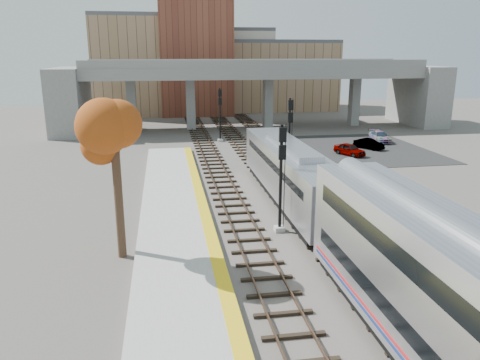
{
  "coord_description": "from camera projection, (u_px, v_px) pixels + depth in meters",
  "views": [
    {
      "loc": [
        -7.7,
        -20.7,
        10.46
      ],
      "look_at": [
        -3.04,
        8.0,
        2.5
      ],
      "focal_mm": 35.0,
      "sensor_mm": 36.0,
      "label": 1
    }
  ],
  "objects": [
    {
      "name": "ground",
      "position": [
        324.0,
        266.0,
        23.66
      ],
      "size": [
        160.0,
        160.0,
        0.0
      ],
      "primitive_type": "plane",
      "color": "#47423D",
      "rests_on": "ground"
    },
    {
      "name": "platform",
      "position": [
        180.0,
        274.0,
        22.49
      ],
      "size": [
        4.5,
        60.0,
        0.35
      ],
      "primitive_type": "cube",
      "color": "#9E9E99",
      "rests_on": "ground"
    },
    {
      "name": "yellow_strip",
      "position": [
        220.0,
        267.0,
        22.74
      ],
      "size": [
        0.7,
        60.0,
        0.01
      ],
      "primitive_type": "cube",
      "color": "yellow",
      "rests_on": "platform"
    },
    {
      "name": "tracks",
      "position": [
        282.0,
        193.0,
        35.68
      ],
      "size": [
        10.7,
        95.0,
        0.25
      ],
      "color": "black",
      "rests_on": "ground"
    },
    {
      "name": "overpass",
      "position": [
        254.0,
        86.0,
        65.73
      ],
      "size": [
        54.0,
        12.0,
        9.5
      ],
      "color": "slate",
      "rests_on": "ground"
    },
    {
      "name": "buildings_far",
      "position": [
        212.0,
        67.0,
        85.15
      ],
      "size": [
        43.0,
        21.0,
        20.6
      ],
      "color": "#9B795A",
      "rests_on": "ground"
    },
    {
      "name": "parking_lot",
      "position": [
        361.0,
        148.0,
        52.47
      ],
      "size": [
        14.0,
        18.0,
        0.04
      ],
      "primitive_type": "cube",
      "color": "black",
      "rests_on": "ground"
    },
    {
      "name": "locomotive",
      "position": [
        291.0,
        172.0,
        33.16
      ],
      "size": [
        3.02,
        19.05,
        4.1
      ],
      "color": "#A8AAB2",
      "rests_on": "ground"
    },
    {
      "name": "signal_mast_near",
      "position": [
        281.0,
        182.0,
        27.4
      ],
      "size": [
        0.6,
        0.64,
        6.5
      ],
      "color": "#9E9E99",
      "rests_on": "ground"
    },
    {
      "name": "signal_mast_mid",
      "position": [
        289.0,
        138.0,
        40.73
      ],
      "size": [
        0.6,
        0.64,
        6.68
      ],
      "color": "#9E9E99",
      "rests_on": "ground"
    },
    {
      "name": "signal_mast_far",
      "position": [
        220.0,
        117.0,
        55.83
      ],
      "size": [
        0.6,
        0.64,
        6.38
      ],
      "color": "#9E9E99",
      "rests_on": "ground"
    },
    {
      "name": "tree",
      "position": [
        114.0,
        134.0,
        23.07
      ],
      "size": [
        3.6,
        3.6,
        8.87
      ],
      "color": "#382619",
      "rests_on": "ground"
    },
    {
      "name": "car_a",
      "position": [
        350.0,
        149.0,
        48.84
      ],
      "size": [
        2.83,
        3.89,
        1.23
      ],
      "primitive_type": "imported",
      "rotation": [
        0.0,
        0.0,
        0.43
      ],
      "color": "#99999E",
      "rests_on": "parking_lot"
    },
    {
      "name": "car_b",
      "position": [
        369.0,
        144.0,
        52.03
      ],
      "size": [
        2.84,
        3.56,
        1.13
      ],
      "primitive_type": "imported",
      "rotation": [
        0.0,
        0.0,
        0.56
      ],
      "color": "#99999E",
      "rests_on": "parking_lot"
    },
    {
      "name": "car_c",
      "position": [
        380.0,
        137.0,
        56.14
      ],
      "size": [
        2.13,
        4.47,
        1.26
      ],
      "primitive_type": "imported",
      "rotation": [
        0.0,
        0.0,
        -0.09
      ],
      "color": "#99999E",
      "rests_on": "parking_lot"
    }
  ]
}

